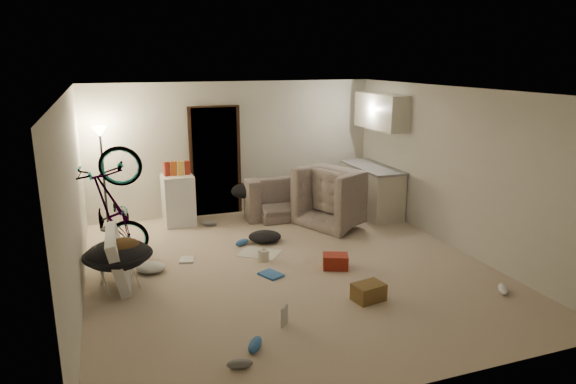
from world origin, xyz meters
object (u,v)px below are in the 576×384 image
object	(u,v)px
sofa	(294,199)
floor_lamp	(102,156)
drink_case_b	(336,261)
juicer	(264,254)
kitchen_counter	(372,191)
saucer_chair	(118,261)
drink_case_a	(369,292)
bicycle	(115,230)
tv_box	(118,258)
armchair	(343,202)
mini_fridge	(178,200)

from	to	relation	value
sofa	floor_lamp	bearing A→B (deg)	-3.27
drink_case_b	juicer	distance (m)	1.08
kitchen_counter	sofa	xyz separation A→B (m)	(-1.43, 0.45, -0.15)
saucer_chair	drink_case_a	size ratio (longest dim) A/B	2.34
saucer_chair	sofa	bearing A→B (deg)	35.23
saucer_chair	juicer	distance (m)	2.07
kitchen_counter	bicycle	bearing A→B (deg)	-169.60
kitchen_counter	juicer	xyz separation A→B (m)	(-2.69, -1.65, -0.34)
saucer_chair	tv_box	bearing A→B (deg)	90.00
floor_lamp	tv_box	world-z (taller)	floor_lamp
kitchen_counter	sofa	bearing A→B (deg)	162.57
armchair	bicycle	xyz separation A→B (m)	(-3.95, -0.51, 0.08)
mini_fridge	floor_lamp	bearing A→B (deg)	173.56
bicycle	mini_fridge	size ratio (longest dim) A/B	1.96
mini_fridge	drink_case_b	world-z (taller)	mini_fridge
floor_lamp	saucer_chair	size ratio (longest dim) A/B	2.05
mini_fridge	kitchen_counter	bearing A→B (deg)	-10.42
mini_fridge	juicer	distance (m)	2.41
armchair	mini_fridge	size ratio (longest dim) A/B	1.31
floor_lamp	sofa	world-z (taller)	floor_lamp
drink_case_b	mini_fridge	bearing A→B (deg)	144.95
saucer_chair	drink_case_a	xyz separation A→B (m)	(2.88, -1.43, -0.26)
bicycle	juicer	bearing A→B (deg)	-101.62
floor_lamp	tv_box	size ratio (longest dim) A/B	1.68
mini_fridge	saucer_chair	size ratio (longest dim) A/B	1.02
kitchen_counter	armchair	world-z (taller)	kitchen_counter
kitchen_counter	mini_fridge	xyz separation A→B (m)	(-3.61, 0.55, 0.01)
sofa	armchair	size ratio (longest dim) A/B	1.69
kitchen_counter	tv_box	xyz separation A→B (m)	(-4.73, -1.73, -0.09)
armchair	saucer_chair	xyz separation A→B (m)	(-3.95, -1.52, -0.01)
juicer	drink_case_a	bearing A→B (deg)	-63.10
drink_case_b	bicycle	bearing A→B (deg)	176.82
armchair	tv_box	bearing A→B (deg)	84.71
sofa	mini_fridge	world-z (taller)	mini_fridge
bicycle	drink_case_b	distance (m)	3.26
drink_case_a	sofa	bearing A→B (deg)	73.33
bicycle	juicer	xyz separation A→B (m)	(2.04, -0.78, -0.37)
floor_lamp	drink_case_a	world-z (taller)	floor_lamp
armchair	mini_fridge	bearing A→B (deg)	47.81
saucer_chair	drink_case_a	distance (m)	3.23
tv_box	kitchen_counter	bearing A→B (deg)	21.78
sofa	drink_case_a	xyz separation A→B (m)	(-0.41, -3.76, -0.18)
tv_box	mini_fridge	bearing A→B (deg)	65.50
floor_lamp	saucer_chair	distance (m)	2.70
sofa	juicer	xyz separation A→B (m)	(-1.26, -2.10, -0.19)
floor_lamp	tv_box	distance (m)	2.56
kitchen_counter	drink_case_a	world-z (taller)	kitchen_counter
sofa	armchair	bearing A→B (deg)	129.30
armchair	drink_case_b	size ratio (longest dim) A/B	3.35
saucer_chair	floor_lamp	bearing A→B (deg)	92.27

